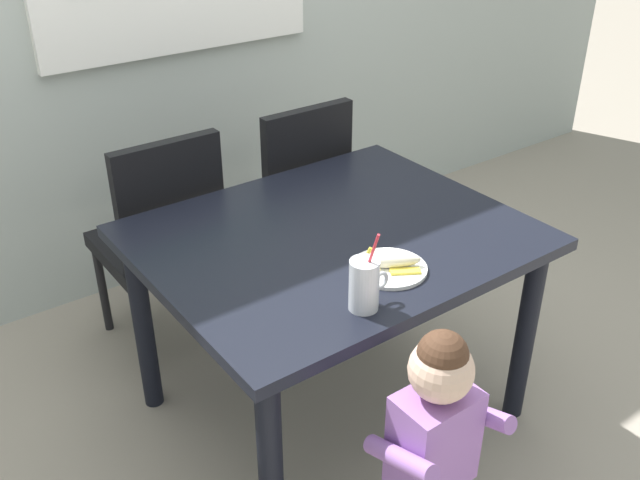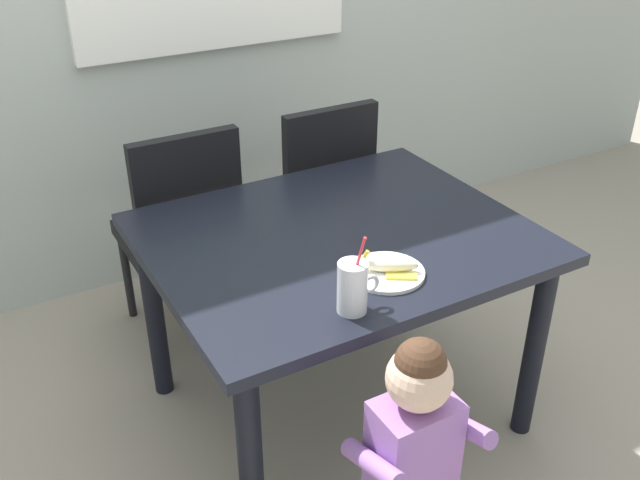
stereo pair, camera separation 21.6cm
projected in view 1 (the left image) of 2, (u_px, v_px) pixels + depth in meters
ground_plane at (332, 406)px, 2.70m from camera, size 24.00×24.00×0.00m
dining_table at (333, 259)px, 2.38m from camera, size 1.23×1.01×0.76m
dining_chair_left at (163, 233)px, 2.77m from camera, size 0.44×0.44×0.96m
dining_chair_right at (293, 194)px, 3.08m from camera, size 0.44×0.45×0.96m
toddler_standing at (435, 429)px, 1.87m from camera, size 0.33×0.24×0.84m
milk_cup at (364, 287)px, 1.92m from camera, size 0.13×0.09×0.25m
snack_plate at (389, 268)px, 2.12m from camera, size 0.23×0.23×0.01m
peeled_banana at (394, 261)px, 2.11m from camera, size 0.17×0.15×0.07m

